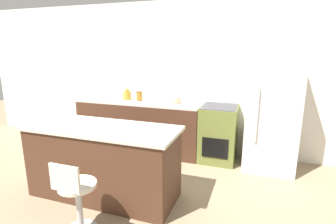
{
  "coord_description": "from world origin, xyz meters",
  "views": [
    {
      "loc": [
        1.64,
        -3.79,
        1.81
      ],
      "look_at": [
        0.48,
        -0.45,
        0.95
      ],
      "focal_mm": 28.0,
      "sensor_mm": 36.0,
      "label": 1
    }
  ],
  "objects_px": {
    "refrigerator": "(272,115)",
    "stool_chair": "(77,198)",
    "oven_range": "(218,133)",
    "kettle": "(127,95)",
    "mixing_bowl": "(175,100)"
  },
  "relations": [
    {
      "from": "refrigerator",
      "to": "mixing_bowl",
      "type": "distance_m",
      "value": 1.54
    },
    {
      "from": "kettle",
      "to": "oven_range",
      "type": "bearing_deg",
      "value": -0.94
    },
    {
      "from": "refrigerator",
      "to": "kettle",
      "type": "bearing_deg",
      "value": 178.71
    },
    {
      "from": "oven_range",
      "to": "refrigerator",
      "type": "bearing_deg",
      "value": -2.04
    },
    {
      "from": "kettle",
      "to": "mixing_bowl",
      "type": "relative_size",
      "value": 1.03
    },
    {
      "from": "refrigerator",
      "to": "oven_range",
      "type": "bearing_deg",
      "value": 177.96
    },
    {
      "from": "oven_range",
      "to": "mixing_bowl",
      "type": "xyz_separation_m",
      "value": [
        -0.76,
        0.03,
        0.51
      ]
    },
    {
      "from": "oven_range",
      "to": "mixing_bowl",
      "type": "height_order",
      "value": "mixing_bowl"
    },
    {
      "from": "stool_chair",
      "to": "mixing_bowl",
      "type": "distance_m",
      "value": 2.38
    },
    {
      "from": "kettle",
      "to": "mixing_bowl",
      "type": "distance_m",
      "value": 0.91
    },
    {
      "from": "oven_range",
      "to": "stool_chair",
      "type": "xyz_separation_m",
      "value": [
        -1.03,
        -2.27,
        -0.06
      ]
    },
    {
      "from": "refrigerator",
      "to": "stool_chair",
      "type": "relative_size",
      "value": 2.11
    },
    {
      "from": "oven_range",
      "to": "kettle",
      "type": "xyz_separation_m",
      "value": [
        -1.67,
        0.03,
        0.54
      ]
    },
    {
      "from": "refrigerator",
      "to": "stool_chair",
      "type": "height_order",
      "value": "refrigerator"
    },
    {
      "from": "refrigerator",
      "to": "mixing_bowl",
      "type": "height_order",
      "value": "refrigerator"
    }
  ]
}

